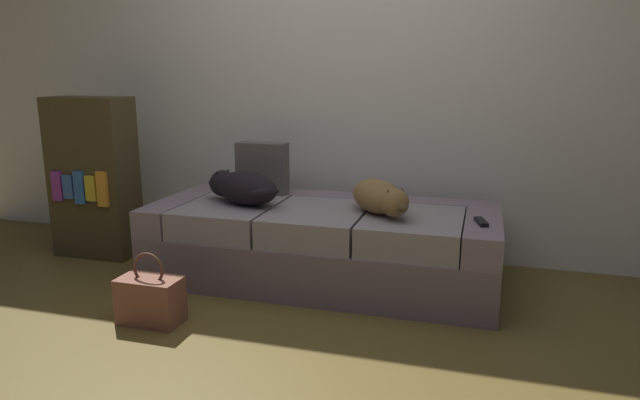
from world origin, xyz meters
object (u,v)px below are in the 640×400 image
(dog_dark, at_px, (242,187))
(dog_tan, at_px, (380,197))
(handbag, at_px, (150,299))
(bookshelf, at_px, (94,178))
(couch, at_px, (322,243))
(tv_remote, at_px, (481,222))
(throw_pillow, at_px, (262,168))

(dog_dark, bearing_deg, dog_tan, -0.48)
(handbag, height_order, bookshelf, bookshelf)
(couch, distance_m, bookshelf, 1.69)
(couch, bearing_deg, tv_remote, -8.88)
(throw_pillow, xyz_separation_m, handbag, (-0.19, -1.09, -0.51))
(throw_pillow, bearing_deg, dog_dark, -90.50)
(handbag, relative_size, bookshelf, 0.34)
(couch, relative_size, dog_dark, 3.61)
(couch, height_order, dog_tan, dog_tan)
(tv_remote, height_order, handbag, tv_remote)
(tv_remote, bearing_deg, couch, 155.83)
(dog_dark, distance_m, bookshelf, 1.17)
(dog_tan, height_order, handbag, dog_tan)
(couch, height_order, bookshelf, bookshelf)
(tv_remote, distance_m, throw_pillow, 1.48)
(couch, xyz_separation_m, dog_tan, (0.37, -0.08, 0.33))
(couch, distance_m, handbag, 1.09)
(couch, distance_m, dog_tan, 0.50)
(dog_tan, distance_m, bookshelf, 2.03)
(couch, height_order, dog_dark, dog_dark)
(bookshelf, bearing_deg, tv_remote, -4.02)
(couch, xyz_separation_m, dog_dark, (-0.49, -0.07, 0.34))
(couch, relative_size, throw_pillow, 6.14)
(dog_dark, relative_size, throw_pillow, 1.70)
(couch, distance_m, throw_pillow, 0.68)
(couch, relative_size, bookshelf, 1.90)
(tv_remote, bearing_deg, throw_pillow, 149.24)
(dog_dark, height_order, throw_pillow, throw_pillow)
(throw_pillow, bearing_deg, dog_tan, -20.96)
(couch, xyz_separation_m, bookshelf, (-1.66, 0.04, 0.32))
(handbag, bearing_deg, tv_remote, 23.54)
(couch, distance_m, tv_remote, 0.97)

